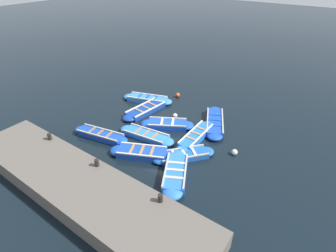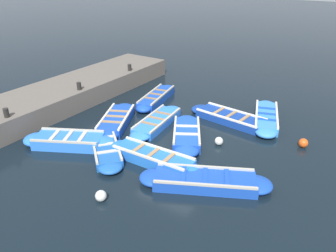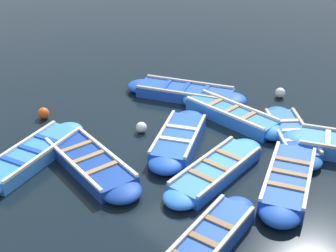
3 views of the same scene
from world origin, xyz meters
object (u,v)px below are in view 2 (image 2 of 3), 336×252
Objects in this scene: boat_mid_row at (231,118)px; buoy_white_drifting at (219,141)px; boat_bow_out at (153,158)px; buoy_orange_near at (101,196)px; boat_alongside at (205,181)px; boat_tucked at (187,134)px; bollard_mid_south at (130,67)px; boat_near_quay at (69,141)px; boat_outer_left at (266,117)px; boat_inner_gap at (116,120)px; buoy_yellow_far at (303,143)px; bollard_mid_north at (79,86)px; boat_stern_in at (106,148)px; bollard_north at (6,113)px; boat_far_corner at (157,98)px; boat_centre at (157,122)px.

buoy_white_drifting is at bearing -77.77° from boat_mid_row.
boat_bow_out is 11.21× the size of buoy_orange_near.
boat_bow_out is 0.91× the size of boat_alongside.
boat_tucked is 6.72m from bollard_mid_south.
boat_near_quay reaches higher than buoy_white_drifting.
boat_outer_left is 7.76m from bollard_mid_south.
buoy_yellow_far is at bearing 18.55° from boat_inner_gap.
bollard_mid_north reaches higher than boat_mid_row.
buoy_white_drifting is at bearing 40.33° from boat_stern_in.
bollard_mid_south is 9.79m from buoy_orange_near.
boat_inner_gap is 10.18× the size of bollard_mid_south.
buoy_yellow_far is (9.57, 5.50, -0.91)m from bollard_north.
buoy_orange_near is (-0.94, -6.89, 0.00)m from boat_mid_row.
buoy_white_drifting is at bearing 106.27° from boat_alongside.
boat_tucked is 2.49m from boat_mid_row.
bollard_north is (-6.45, -6.06, 0.92)m from boat_mid_row.
boat_inner_gap is 10.18× the size of bollard_mid_north.
boat_bow_out reaches higher than boat_stern_in.
boat_tucked reaches higher than boat_far_corner.
boat_outer_left is 10.40m from bollard_north.
boat_far_corner is 7.69m from buoy_orange_near.
bollard_north is 3.61m from bollard_mid_north.
buoy_yellow_far is at bearing 11.20° from bollard_mid_north.
boat_stern_in is 8.85× the size of bollard_north.
bollard_north reaches higher than boat_mid_row.
boat_near_quay is (-5.40, -6.11, 0.03)m from boat_outer_left.
buoy_white_drifting is (4.34, 0.79, -0.03)m from boat_inner_gap.
boat_inner_gap reaches higher than boat_stern_in.
bollard_mid_south is at bearing 148.18° from boat_tucked.
boat_tucked is 0.91× the size of boat_centre.
boat_near_quay is 8.64m from buoy_yellow_far.
buoy_orange_near is (-0.15, -4.53, -0.02)m from boat_tucked.
bollard_mid_north reaches higher than buoy_white_drifting.
bollard_mid_north is at bearing -168.80° from buoy_yellow_far.
bollard_mid_north is at bearing -179.06° from boat_tucked.
boat_alongside is 1.30× the size of boat_stern_in.
buoy_orange_near is at bearing -55.59° from bollard_mid_south.
bollard_mid_south is at bearing 124.41° from buoy_orange_near.
boat_outer_left reaches higher than buoy_orange_near.
boat_mid_row is 6.61m from bollard_mid_south.
boat_bow_out is 10.49× the size of bollard_mid_north.
buoy_orange_near is at bearing -73.14° from boat_centre.
bollard_mid_north is at bearing 147.78° from boat_stern_in.
bollard_mid_north is 6.98m from buoy_white_drifting.
boat_tucked is 0.84× the size of boat_mid_row.
bollard_mid_north is (-7.70, -3.33, 0.91)m from boat_outer_left.
boat_stern_in is at bearing 16.57° from boat_near_quay.
boat_bow_out is 5.58m from buoy_yellow_far.
bollard_north is at bearing -138.00° from boat_outer_left.
boat_bow_out is 1.05× the size of boat_near_quay.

